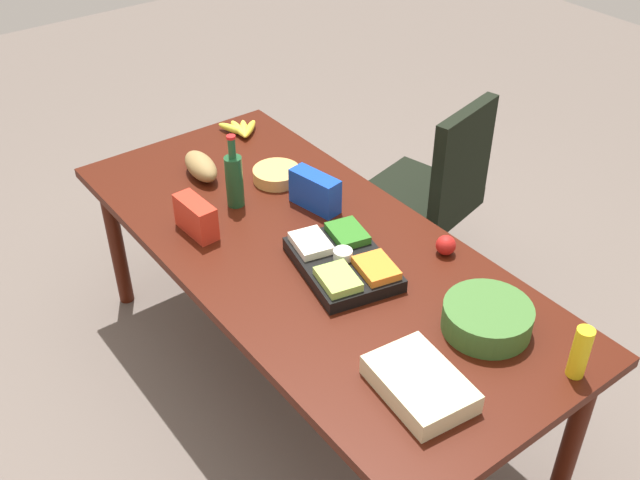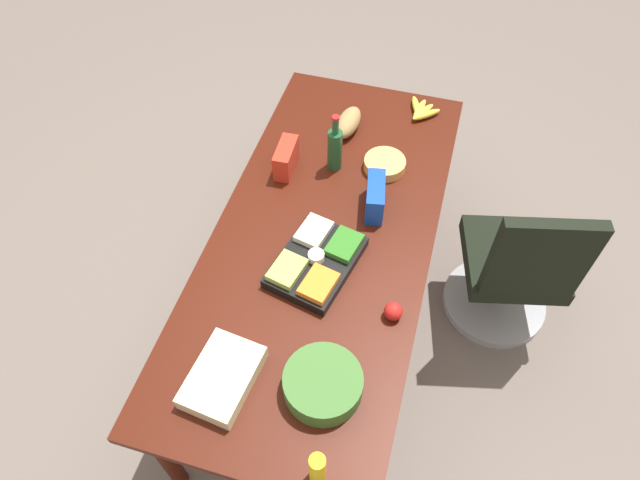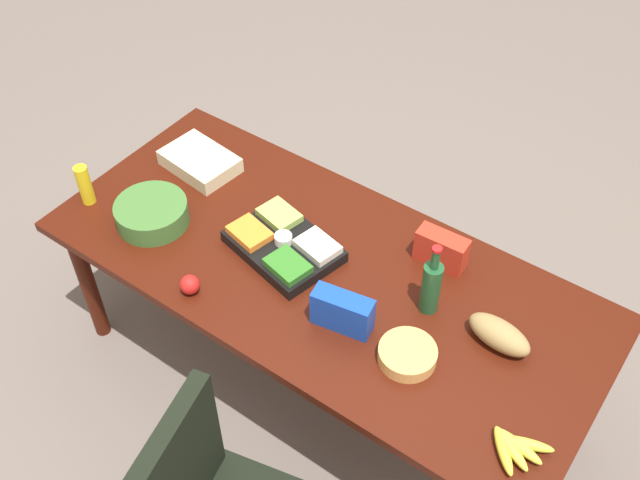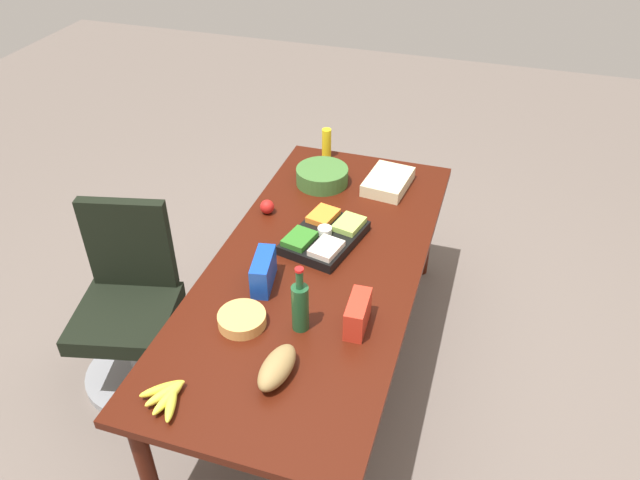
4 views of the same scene
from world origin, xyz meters
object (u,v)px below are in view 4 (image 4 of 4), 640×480
Objects in this scene: wine_bottle at (300,306)px; chip_bag_blue at (263,271)px; veggie_tray at (325,236)px; apple_red at (267,207)px; chip_bag_red at (358,314)px; chip_bowl at (242,319)px; mustard_bottle at (327,143)px; banana_bunch at (167,396)px; sheet_cake at (388,182)px; bread_loaf at (277,367)px; conference_table at (317,275)px; salad_bowl at (322,176)px; office_chair at (131,318)px.

wine_bottle reaches higher than chip_bag_blue.
veggie_tray is 2.16× the size of chip_bag_blue.
apple_red is 0.96m from chip_bag_red.
apple_red is 0.89m from wine_bottle.
mustard_bottle reaches higher than chip_bowl.
banana_bunch is 0.82m from chip_bag_red.
mustard_bottle is 2.42× the size of apple_red.
wine_bottle reaches higher than sheet_cake.
chip_bowl is 0.33m from bread_loaf.
chip_bag_red is (1.36, 0.55, -0.02)m from mustard_bottle.
conference_table is 9.99× the size of chip_bag_blue.
salad_bowl is 0.37m from sheet_cake.
sheet_cake is (-1.26, 0.35, 0.01)m from chip_bowl.
chip_bag_blue is at bearing -178.38° from chip_bowl.
wine_bottle reaches higher than banana_bunch.
office_chair is 1.10m from wine_bottle.
conference_table is at bearing 5.05° from veggie_tray.
veggie_tray reaches higher than banana_bunch.
chip_bag_blue is 1.10× the size of chip_bag_red.
banana_bunch is (0.93, -0.28, 0.10)m from conference_table.
conference_table is at bearing -140.26° from chip_bag_red.
banana_bunch is 2.70× the size of apple_red.
veggie_tray is 0.56m from salad_bowl.
banana_bunch is 0.70× the size of salad_bowl.
conference_table is at bearing 139.57° from chip_bag_blue.
chip_bowl is at bearing -20.03° from conference_table.
chip_bag_blue is at bearing -152.89° from bread_loaf.
conference_table is at bearing -174.54° from bread_loaf.
conference_table is at bearing 48.99° from apple_red.
chip_bowl is at bearing -132.52° from bread_loaf.
chip_bag_blue is at bearing -105.76° from chip_bag_red.
chip_bag_blue is at bearing 20.03° from apple_red.
sheet_cake reaches higher than conference_table.
salad_bowl reaches higher than veggie_tray.
chip_bag_red is (-0.36, 0.22, 0.02)m from bread_loaf.
veggie_tray is at bearing 18.71° from salad_bowl.
chip_bag_red is (0.53, 0.31, 0.03)m from veggie_tray.
bread_loaf is (0.70, 0.07, 0.12)m from conference_table.
bread_loaf reaches higher than banana_bunch.
chip_bowl is at bearing 1.62° from chip_bag_blue.
veggie_tray is 1.61× the size of salad_bowl.
banana_bunch is 0.46m from chip_bowl.
office_chair is 4.94× the size of chip_bag_red.
office_chair is at bearing -93.14° from chip_bag_red.
apple_red is 0.38× the size of chip_bag_red.
office_chair is 4.83× the size of chip_bowl.
wine_bottle reaches higher than mustard_bottle.
conference_table is 9.16× the size of bread_loaf.
chip_bag_red reaches higher than apple_red.
chip_bag_red is (1.06, 0.49, 0.02)m from salad_bowl.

